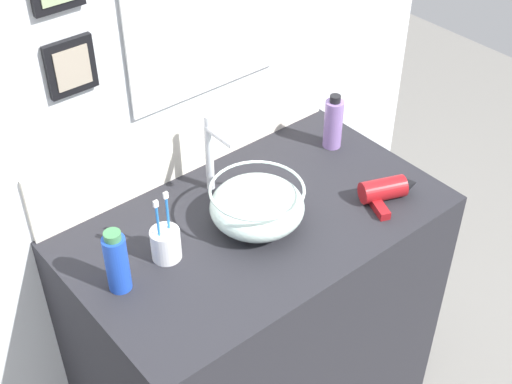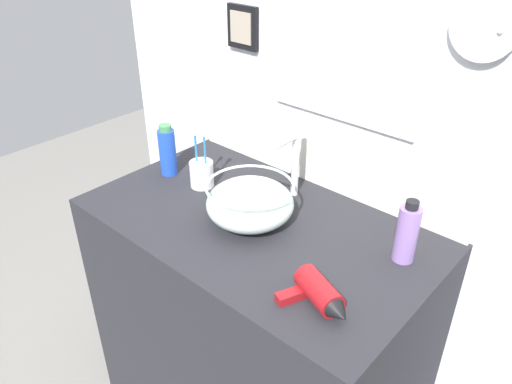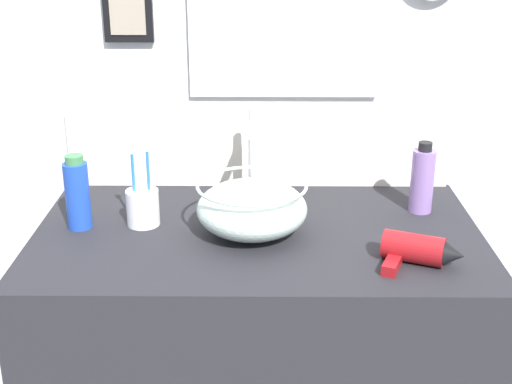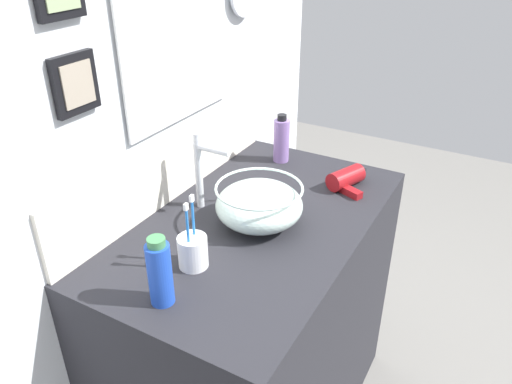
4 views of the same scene
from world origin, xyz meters
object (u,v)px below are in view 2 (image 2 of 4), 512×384
object	(u,v)px
spray_bottle	(167,151)
lotion_bottle	(407,233)
faucet	(293,156)
toothbrush_cup	(202,173)
glass_bowl_sink	(250,203)
hair_drier	(320,295)

from	to	relation	value
spray_bottle	lotion_bottle	bearing A→B (deg)	7.29
faucet	toothbrush_cup	xyz separation A→B (m)	(-0.27, -0.15, -0.10)
faucet	lotion_bottle	xyz separation A→B (m)	(0.43, -0.06, -0.06)
toothbrush_cup	spray_bottle	distance (m)	0.16
lotion_bottle	faucet	bearing A→B (deg)	172.38
glass_bowl_sink	lotion_bottle	distance (m)	0.45
toothbrush_cup	lotion_bottle	size ratio (longest dim) A/B	1.12
lotion_bottle	hair_drier	bearing A→B (deg)	-102.35
hair_drier	toothbrush_cup	xyz separation A→B (m)	(-0.63, 0.20, 0.02)
toothbrush_cup	hair_drier	bearing A→B (deg)	-17.89
glass_bowl_sink	faucet	size ratio (longest dim) A/B	1.05
hair_drier	spray_bottle	size ratio (longest dim) A/B	1.04
lotion_bottle	spray_bottle	size ratio (longest dim) A/B	1.00
faucet	hair_drier	bearing A→B (deg)	-44.01
glass_bowl_sink	toothbrush_cup	distance (m)	0.27
spray_bottle	toothbrush_cup	bearing A→B (deg)	6.54
toothbrush_cup	spray_bottle	size ratio (longest dim) A/B	1.12
glass_bowl_sink	lotion_bottle	world-z (taller)	lotion_bottle
glass_bowl_sink	spray_bottle	xyz separation A→B (m)	(-0.42, 0.03, 0.02)
faucet	spray_bottle	world-z (taller)	faucet
toothbrush_cup	lotion_bottle	xyz separation A→B (m)	(0.69, 0.09, 0.04)
hair_drier	spray_bottle	xyz separation A→B (m)	(-0.78, 0.19, 0.06)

